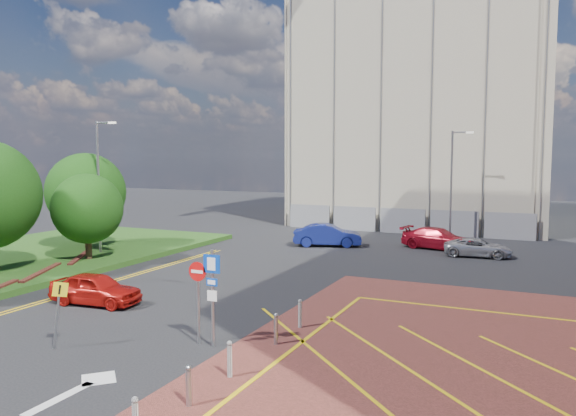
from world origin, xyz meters
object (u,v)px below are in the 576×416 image
Objects in this scene: car_red_left at (96,289)px; car_blue_back at (327,235)px; tree_c at (87,209)px; lamp_left_far at (99,181)px; lamp_back at (452,181)px; warning_sign at (58,307)px; tree_d at (86,192)px; car_red_back at (438,238)px; sign_cluster at (207,287)px; car_silver_back at (478,248)px.

car_blue_back is (3.54, 18.21, 0.10)m from car_red_left.
lamp_left_far is at bearing 114.71° from tree_c.
car_red_left is (6.73, -6.58, -2.53)m from tree_c.
warning_sign is at bearing -105.05° from lamp_back.
tree_d reaches higher than car_red_back.
tree_d is 1.90× the size of sign_cluster.
sign_cluster is (-3.78, -27.02, -2.41)m from lamp_back.
tree_c reaches higher than sign_cluster.
car_red_left is at bearing 163.89° from car_red_back.
tree_c is at bearing 119.56° from car_blue_back.
lamp_left_far reaches higher than sign_cluster.
tree_d is 19.30m from warning_sign.
lamp_back is (18.50, 16.00, -0.30)m from lamp_left_far.
car_blue_back reaches higher than car_silver_back.
sign_cluster is at bearing -36.82° from lamp_left_far.
car_red_left is 0.80× the size of car_red_back.
sign_cluster is 1.42× the size of warning_sign.
warning_sign reaches higher than car_red_back.
warning_sign is 22.98m from car_blue_back.
lamp_back is at bearing 16.97° from car_silver_back.
tree_d is 1.56× the size of car_red_left.
car_silver_back is at bearing -108.67° from car_blue_back.
tree_d reaches higher than car_red_left.
lamp_back is 2.05× the size of car_red_left.
car_red_back is (7.70, 24.90, -0.72)m from warning_sign.
car_blue_back is at bearing 40.73° from lamp_left_far.
tree_c is 1.06× the size of car_blue_back.
car_silver_back is at bearing 20.60° from tree_d.
tree_c is at bearing -65.29° from lamp_left_far.
car_silver_back is (20.12, 11.69, -2.63)m from tree_c.
tree_d is (-3.00, 3.00, 0.68)m from tree_c.
lamp_left_far reaches higher than tree_c.
lamp_left_far is 1.64× the size of car_red_back.
sign_cluster reaches higher than car_blue_back.
car_red_left is at bearing -48.28° from lamp_left_far.
tree_c is at bearing 115.23° from car_silver_back.
car_red_back is at bearing -93.81° from car_blue_back.
car_silver_back is at bearing 24.73° from lamp_left_far.
tree_c is at bearing -134.32° from lamp_back.
car_silver_back is (23.12, 8.69, -3.31)m from tree_d.
tree_c is 0.61× the size of lamp_left_far.
car_blue_back is 7.38m from car_red_back.
car_blue_back reaches higher than car_red_back.
tree_c is at bearing -45.00° from tree_d.
warning_sign is at bearing 150.71° from car_silver_back.
car_blue_back is 1.15× the size of car_silver_back.
tree_c is at bearing 139.74° from car_red_back.
sign_cluster is (14.72, -11.02, -2.71)m from lamp_left_far.
sign_cluster reaches higher than car_red_back.
car_red_back is (-0.19, -4.43, -3.65)m from lamp_back.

